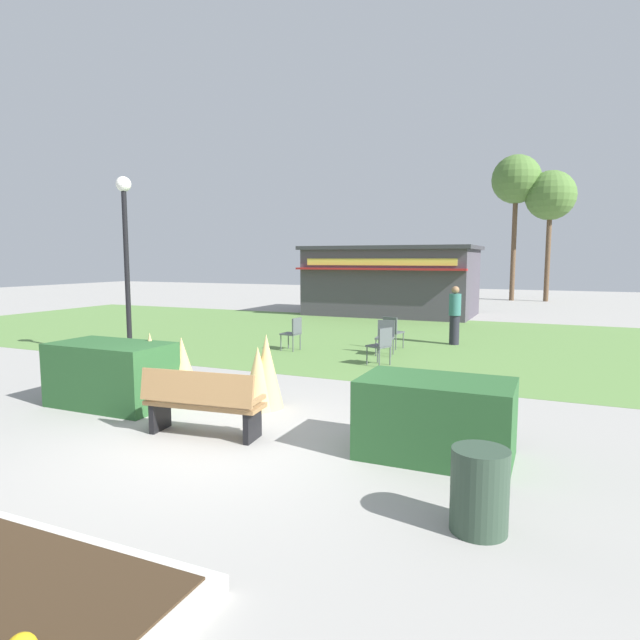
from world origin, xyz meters
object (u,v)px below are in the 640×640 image
(food_kiosk, at_px, (391,280))
(person_strolling, at_px, (455,315))
(cafe_chair_east, at_px, (385,335))
(parked_car_west_slot, at_px, (383,290))
(lamppost_mid, at_px, (126,246))
(park_bench, at_px, (202,403))
(trash_bin, at_px, (480,490))
(tree_right_bg, at_px, (516,181))
(tree_left_bg, at_px, (551,196))
(cafe_chair_west, at_px, (382,343))
(cafe_chair_center, at_px, (392,330))
(cafe_chair_north, at_px, (293,331))

(food_kiosk, relative_size, person_strolling, 4.36)
(cafe_chair_east, bearing_deg, parked_car_west_slot, 107.22)
(lamppost_mid, bearing_deg, park_bench, -38.47)
(food_kiosk, distance_m, parked_car_west_slot, 7.92)
(lamppost_mid, height_order, person_strolling, lamppost_mid)
(trash_bin, relative_size, tree_right_bg, 0.09)
(cafe_chair_east, distance_m, tree_left_bg, 21.66)
(cafe_chair_west, xyz_separation_m, tree_right_bg, (1.24, 22.04, 6.46))
(parked_car_west_slot, bearing_deg, tree_left_bg, 21.04)
(food_kiosk, bearing_deg, cafe_chair_center, -73.60)
(trash_bin, relative_size, cafe_chair_east, 0.86)
(parked_car_west_slot, bearing_deg, trash_bin, -71.11)
(parked_car_west_slot, bearing_deg, lamppost_mid, -90.64)
(trash_bin, height_order, food_kiosk, food_kiosk)
(cafe_chair_west, bearing_deg, trash_bin, -66.09)
(tree_right_bg, bearing_deg, lamppost_mid, -106.76)
(food_kiosk, xyz_separation_m, person_strolling, (4.06, -7.46, -0.66))
(cafe_chair_east, xyz_separation_m, cafe_chair_north, (-2.46, -0.37, 0.00))
(food_kiosk, distance_m, cafe_chair_east, 10.28)
(lamppost_mid, bearing_deg, cafe_chair_north, 41.30)
(food_kiosk, relative_size, cafe_chair_center, 8.28)
(cafe_chair_east, bearing_deg, food_kiosk, 105.44)
(food_kiosk, relative_size, cafe_chair_north, 8.28)
(food_kiosk, height_order, parked_car_west_slot, food_kiosk)
(parked_car_west_slot, bearing_deg, cafe_chair_west, -73.06)
(tree_left_bg, bearing_deg, person_strolling, -96.60)
(parked_car_west_slot, height_order, tree_left_bg, tree_left_bg)
(person_strolling, bearing_deg, parked_car_west_slot, 68.01)
(cafe_chair_north, xyz_separation_m, parked_car_west_slot, (-2.90, 17.66, 0.12))
(tree_right_bg, bearing_deg, cafe_chair_west, -93.21)
(lamppost_mid, bearing_deg, person_strolling, 38.59)
(trash_bin, height_order, cafe_chair_east, cafe_chair_east)
(trash_bin, xyz_separation_m, cafe_chair_north, (-5.87, 7.97, 0.14))
(park_bench, height_order, tree_right_bg, tree_right_bg)
(trash_bin, distance_m, tree_right_bg, 29.77)
(cafe_chair_center, xyz_separation_m, tree_left_bg, (3.55, 19.70, 5.48))
(food_kiosk, distance_m, tree_left_bg, 13.23)
(lamppost_mid, bearing_deg, tree_right_bg, 73.24)
(park_bench, height_order, trash_bin, park_bench)
(cafe_chair_north, bearing_deg, parked_car_west_slot, 99.32)
(park_bench, xyz_separation_m, lamppost_mid, (-5.13, 4.07, 2.29))
(park_bench, height_order, cafe_chair_west, park_bench)
(food_kiosk, bearing_deg, cafe_chair_north, -88.52)
(trash_bin, distance_m, cafe_chair_north, 9.89)
(cafe_chair_north, distance_m, person_strolling, 4.71)
(park_bench, distance_m, lamppost_mid, 6.94)
(park_bench, height_order, cafe_chair_east, park_bench)
(trash_bin, xyz_separation_m, cafe_chair_center, (-3.51, 9.31, 0.14))
(park_bench, bearing_deg, trash_bin, -16.48)
(cafe_chair_west, xyz_separation_m, tree_left_bg, (3.12, 22.07, 5.48))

